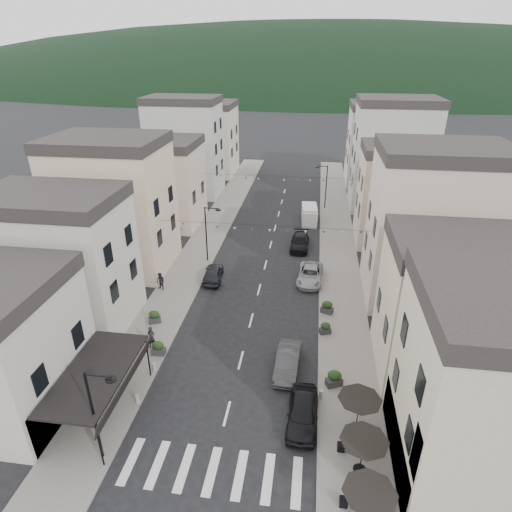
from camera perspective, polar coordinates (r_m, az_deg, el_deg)
The scene contains 27 objects.
ground at distance 24.39m, azimuth -7.13°, elevation -30.30°, with size 700.00×700.00×0.00m, color black.
sidewalk_left at distance 50.59m, azimuth -6.39°, elevation 2.53°, with size 4.00×76.00×0.12m, color slate.
sidewalk_right at distance 49.26m, azimuth 10.81°, elevation 1.53°, with size 4.00×76.00×0.12m, color slate.
hill_backdrop at distance 313.50m, azimuth 7.70°, elevation 22.34°, with size 640.00×360.00×70.00m, color black.
boutique_awning at distance 27.35m, azimuth -20.11°, elevation -14.57°, with size 3.77×7.50×3.28m.
buildings_row_left at distance 55.81m, azimuth -12.39°, elevation 10.96°, with size 10.20×54.16×14.00m.
buildings_row_right at distance 52.32m, azimuth 19.00°, elevation 9.36°, with size 10.20×54.16×14.50m.
cafe_terrace at distance 23.99m, azimuth 14.17°, elevation -23.16°, with size 2.50×8.10×2.53m.
streetlamp_left_near at distance 24.48m, azimuth -20.43°, elevation -18.48°, with size 1.70×0.56×6.00m.
streetlamp_left_far at distance 43.43m, azimuth -6.34°, elevation 3.64°, with size 1.70×0.56×6.00m.
streetlamp_right_far at distance 59.20m, azimuth 9.10°, elevation 9.66°, with size 1.70×0.56×6.00m.
bollards at distance 27.37m, azimuth -4.14°, elevation -20.35°, with size 11.66×10.26×0.60m.
bunting_near at distance 38.02m, azimuth 0.64°, elevation 3.62°, with size 19.00×0.28×0.62m.
bunting_far at distance 53.06m, azimuth 2.89°, elevation 10.22°, with size 19.00×0.28×0.62m.
parked_car_a at distance 27.11m, azimuth 6.24°, elevation -20.01°, with size 1.80×4.47×1.52m, color black.
parked_car_b at distance 30.40m, azimuth 4.24°, elevation -13.86°, with size 1.54×4.42×1.46m, color #353538.
parked_car_c at distance 41.06m, azimuth 7.22°, elevation -2.48°, with size 2.26×4.91×1.36m, color #94989C.
parked_car_d at distance 47.69m, azimuth 5.86°, elevation 1.87°, with size 1.95×4.80×1.39m, color black.
parked_car_e at distance 41.12m, azimuth -5.73°, elevation -2.31°, with size 1.68×4.19×1.43m, color black.
delivery_van at distance 54.92m, azimuth 7.12°, elevation 5.60°, with size 2.12×4.74×2.22m.
pedestrian_a at distance 32.89m, azimuth -13.79°, elevation -10.51°, with size 0.65×0.42×1.78m, color black.
pedestrian_b at distance 39.97m, azimuth -12.60°, elevation -3.33°, with size 0.83×0.64×1.70m, color black.
planter_la at distance 32.35m, azimuth -12.92°, elevation -11.87°, with size 1.01×0.58×1.11m.
planter_lb at distance 35.73m, azimuth -13.39°, elevation -7.90°, with size 1.10×0.88×1.09m.
planter_ra at distance 29.58m, azimuth 10.40°, elevation -15.74°, with size 1.20×0.96×1.19m.
planter_rb at distance 34.04m, azimuth 9.24°, elevation -9.47°, with size 0.99×0.74×0.99m.
planter_rc at distance 36.43m, azimuth 9.46°, elevation -6.74°, with size 1.13×0.89×1.12m.
Camera 1 is at (4.43, -12.81, 20.29)m, focal length 30.00 mm.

